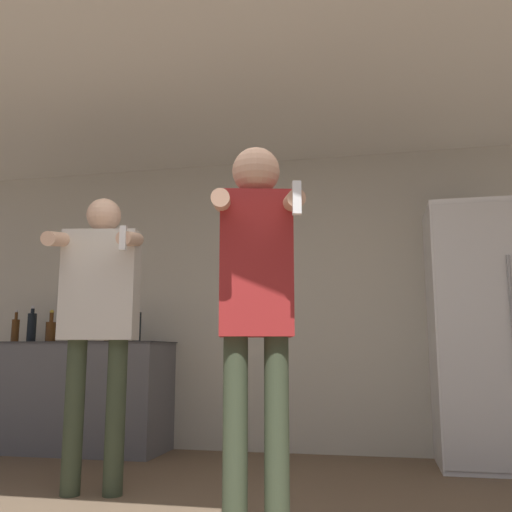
% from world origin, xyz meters
% --- Properties ---
extents(wall_back, '(7.00, 0.06, 2.55)m').
position_xyz_m(wall_back, '(0.00, 3.05, 1.27)').
color(wall_back, beige).
rests_on(wall_back, ground_plane).
extents(ceiling_slab, '(7.00, 3.54, 0.05)m').
position_xyz_m(ceiling_slab, '(0.00, 1.51, 2.57)').
color(ceiling_slab, silver).
rests_on(ceiling_slab, wall_back).
extents(refrigerator, '(0.62, 0.71, 1.94)m').
position_xyz_m(refrigerator, '(1.43, 2.68, 0.97)').
color(refrigerator, white).
rests_on(refrigerator, ground_plane).
extents(counter, '(1.53, 0.64, 0.92)m').
position_xyz_m(counter, '(-1.80, 2.71, 0.46)').
color(counter, slate).
rests_on(counter, ground_plane).
extents(bottle_tall_gin, '(0.07, 0.07, 0.35)m').
position_xyz_m(bottle_tall_gin, '(-1.28, 2.68, 1.06)').
color(bottle_tall_gin, black).
rests_on(bottle_tall_gin, counter).
extents(bottle_amber_bourbon, '(0.08, 0.08, 0.32)m').
position_xyz_m(bottle_amber_bourbon, '(-2.28, 2.68, 1.05)').
color(bottle_amber_bourbon, black).
rests_on(bottle_amber_bourbon, counter).
extents(bottle_green_wine, '(0.07, 0.07, 0.28)m').
position_xyz_m(bottle_green_wine, '(-1.54, 2.68, 1.03)').
color(bottle_green_wine, '#563314').
rests_on(bottle_green_wine, counter).
extents(bottle_dark_rum, '(0.07, 0.07, 0.29)m').
position_xyz_m(bottle_dark_rum, '(-2.44, 2.68, 1.03)').
color(bottle_dark_rum, '#563314').
rests_on(bottle_dark_rum, counter).
extents(bottle_brown_liquor, '(0.09, 0.09, 0.28)m').
position_xyz_m(bottle_brown_liquor, '(-2.09, 2.68, 1.02)').
color(bottle_brown_liquor, '#563314').
rests_on(bottle_brown_liquor, counter).
extents(person_woman_foreground, '(0.47, 0.51, 1.80)m').
position_xyz_m(person_woman_foreground, '(0.18, 0.67, 1.10)').
color(person_woman_foreground, '#38422D').
rests_on(person_woman_foreground, ground_plane).
extents(person_man_side, '(0.58, 0.53, 1.79)m').
position_xyz_m(person_man_side, '(-0.95, 1.35, 1.10)').
color(person_man_side, '#38422D').
rests_on(person_man_side, ground_plane).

